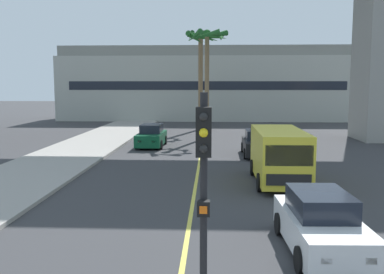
{
  "coord_description": "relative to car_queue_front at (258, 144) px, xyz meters",
  "views": [
    {
      "loc": [
        0.68,
        -0.52,
        4.32
      ],
      "look_at": [
        0.0,
        14.0,
        2.52
      ],
      "focal_mm": 39.66,
      "sensor_mm": 36.0,
      "label": 1
    }
  ],
  "objects": [
    {
      "name": "car_queue_front",
      "position": [
        0.0,
        0.0,
        0.0
      ],
      "size": [
        1.87,
        4.12,
        1.56
      ],
      "color": "black",
      "rests_on": "ground"
    },
    {
      "name": "palm_tree_near_median",
      "position": [
        -3.18,
        8.45,
        6.42
      ],
      "size": [
        3.47,
        3.49,
        8.65
      ],
      "color": "brown",
      "rests_on": "ground"
    },
    {
      "name": "delivery_van",
      "position": [
        0.13,
        -7.34,
        0.57
      ],
      "size": [
        2.18,
        5.26,
        2.36
      ],
      "color": "yellow",
      "rests_on": "ground"
    },
    {
      "name": "traffic_light_median_near",
      "position": [
        -2.93,
        -19.34,
        1.99
      ],
      "size": [
        0.24,
        0.37,
        4.2
      ],
      "color": "black",
      "rests_on": "ground"
    },
    {
      "name": "car_queue_second",
      "position": [
        0.02,
        -15.07,
        0.0
      ],
      "size": [
        1.94,
        4.15,
        1.56
      ],
      "color": "white",
      "rests_on": "ground"
    },
    {
      "name": "car_queue_third",
      "position": [
        -7.02,
        3.45,
        0.0
      ],
      "size": [
        1.88,
        4.12,
        1.56
      ],
      "color": "#0C4728",
      "rests_on": "ground"
    },
    {
      "name": "palm_tree_mid_median",
      "position": [
        -3.91,
        15.1,
        6.67
      ],
      "size": [
        2.87,
        2.97,
        9.4
      ],
      "color": "brown",
      "rests_on": "ground"
    },
    {
      "name": "pier_building_backdrop",
      "position": [
        -3.49,
        27.44,
        3.65
      ],
      "size": [
        35.65,
        8.04,
        8.86
      ],
      "color": "#ADB2A8",
      "rests_on": "ground"
    },
    {
      "name": "lane_stripe_center",
      "position": [
        -3.49,
        -1.28,
        -0.72
      ],
      "size": [
        0.14,
        56.0,
        0.01
      ],
      "primitive_type": "cube",
      "color": "#DBCC4C",
      "rests_on": "ground"
    }
  ]
}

